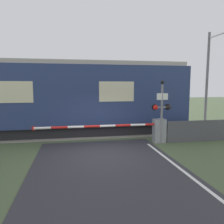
{
  "coord_description": "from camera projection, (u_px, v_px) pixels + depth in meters",
  "views": [
    {
      "loc": [
        -1.2,
        -8.98,
        2.89
      ],
      "look_at": [
        0.81,
        1.91,
        1.54
      ],
      "focal_mm": 35.0,
      "sensor_mm": 36.0,
      "label": 1
    }
  ],
  "objects": [
    {
      "name": "catenary_pole",
      "position": [
        207.0,
        77.0,
        16.45
      ],
      "size": [
        0.2,
        1.9,
        6.79
      ],
      "color": "slate",
      "rests_on": "ground_plane"
    },
    {
      "name": "roadside_fence",
      "position": [
        199.0,
        131.0,
        11.27
      ],
      "size": [
        3.46,
        0.06,
        1.1
      ],
      "color": "#4C4C51",
      "rests_on": "ground_plane"
    },
    {
      "name": "crossing_barrier",
      "position": [
        148.0,
        130.0,
        10.99
      ],
      "size": [
        6.48,
        0.44,
        1.19
      ],
      "color": "gray",
      "rests_on": "ground_plane"
    },
    {
      "name": "track_bed",
      "position": [
        93.0,
        133.0,
        13.33
      ],
      "size": [
        36.0,
        3.2,
        0.13
      ],
      "color": "gray",
      "rests_on": "ground_plane"
    },
    {
      "name": "signal_post",
      "position": [
        162.0,
        108.0,
        10.75
      ],
      "size": [
        0.98,
        0.26,
        3.13
      ],
      "color": "gray",
      "rests_on": "ground_plane"
    },
    {
      "name": "ground_plane",
      "position": [
        102.0,
        153.0,
        9.33
      ],
      "size": [
        80.0,
        80.0,
        0.0
      ],
      "primitive_type": "plane",
      "color": "#475638"
    },
    {
      "name": "train",
      "position": [
        20.0,
        98.0,
        12.33
      ],
      "size": [
        19.38,
        2.74,
        4.24
      ],
      "color": "black",
      "rests_on": "ground_plane"
    }
  ]
}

